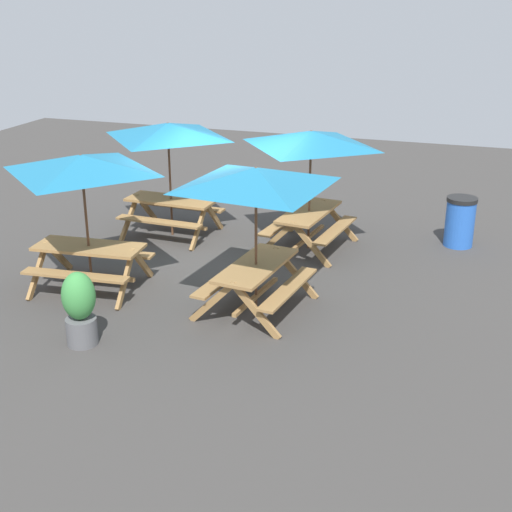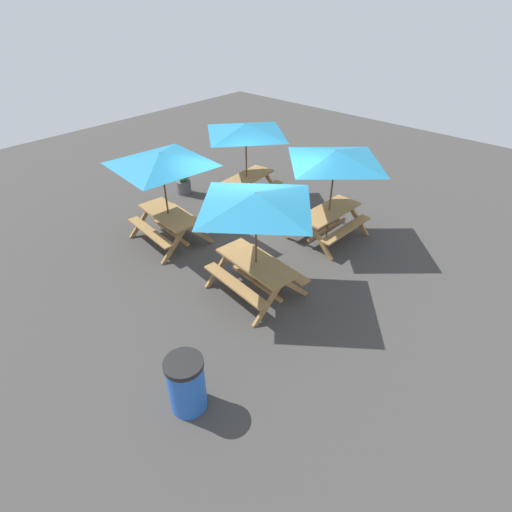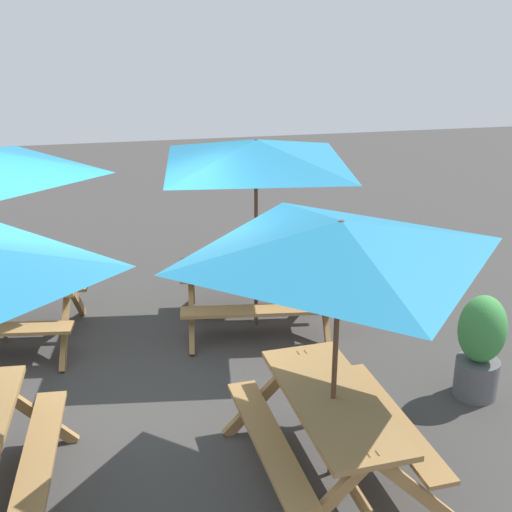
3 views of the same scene
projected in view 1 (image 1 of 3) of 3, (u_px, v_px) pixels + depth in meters
ground_plane at (223, 263)px, 13.13m from camera, size 24.00×24.00×0.00m
picnic_table_0 at (311, 147)px, 13.19m from camera, size 2.22×2.22×2.34m
picnic_table_1 at (168, 139)px, 13.93m from camera, size 2.08×2.08×2.34m
picnic_table_2 at (256, 188)px, 10.59m from camera, size 2.81×2.81×2.34m
picnic_table_3 at (82, 174)px, 11.37m from camera, size 2.17×2.17×2.34m
trash_bin_blue at (460, 222)px, 13.87m from camera, size 0.59×0.59×0.98m
potted_plant_0 at (80, 308)px, 10.01m from camera, size 0.47×0.47×1.10m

